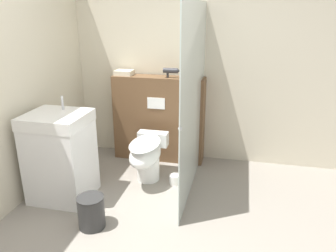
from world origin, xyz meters
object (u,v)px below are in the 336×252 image
object	(u,v)px
toilet	(147,155)
hair_drier	(171,71)
sink_vanity	(61,156)
waste_bin	(91,212)

from	to	relation	value
toilet	hair_drier	bearing A→B (deg)	76.76
sink_vanity	hair_drier	world-z (taller)	hair_drier
toilet	waste_bin	distance (m)	0.98
hair_drier	waste_bin	distance (m)	1.89
toilet	waste_bin	size ratio (longest dim) A/B	2.26
toilet	hair_drier	world-z (taller)	hair_drier
waste_bin	sink_vanity	bearing A→B (deg)	140.61
toilet	sink_vanity	bearing A→B (deg)	-146.26
hair_drier	sink_vanity	bearing A→B (deg)	-129.03
sink_vanity	hair_drier	size ratio (longest dim) A/B	5.09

